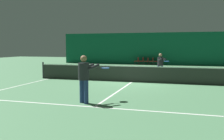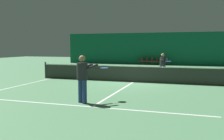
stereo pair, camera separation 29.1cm
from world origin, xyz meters
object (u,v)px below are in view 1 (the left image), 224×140
object	(u,v)px
courtside_chair_1	(142,61)
player_near	(85,75)
player_far	(161,63)
courtside_chair_5	(162,61)
courtside_chair_2	(147,61)
courtside_chair_4	(157,61)
tennis_net	(132,73)
courtside_chair_0	(137,60)
courtside_chair_3	(152,61)

from	to	relation	value
courtside_chair_1	player_near	bearing A→B (deg)	3.37
player_far	courtside_chair_5	world-z (taller)	player_far
courtside_chair_2	courtside_chair_4	bearing A→B (deg)	90.00
player_near	courtside_chair_5	xyz separation A→B (m)	(1.07, 19.73, -0.54)
tennis_net	courtside_chair_2	size ratio (longest dim) A/B	14.29
tennis_net	courtside_chair_5	xyz separation A→B (m)	(0.52, 13.82, -0.03)
tennis_net	courtside_chair_5	world-z (taller)	tennis_net
player_far	courtside_chair_5	size ratio (longest dim) A/B	1.94
courtside_chair_0	tennis_net	bearing A→B (deg)	9.33
courtside_chair_1	courtside_chair_4	distance (m)	1.67
courtside_chair_0	courtside_chair_5	bearing A→B (deg)	90.00
courtside_chair_0	courtside_chair_3	bearing A→B (deg)	90.00
courtside_chair_0	courtside_chair_1	size ratio (longest dim) A/B	1.00
courtside_chair_0	courtside_chair_4	distance (m)	2.23
tennis_net	player_near	distance (m)	5.95
courtside_chair_3	courtside_chair_4	distance (m)	0.56
player_far	courtside_chair_4	bearing A→B (deg)	158.05
courtside_chair_1	courtside_chair_2	bearing A→B (deg)	90.00
courtside_chair_3	courtside_chair_5	distance (m)	1.12
courtside_chair_5	player_near	bearing A→B (deg)	-3.11
courtside_chair_0	courtside_chair_2	size ratio (longest dim) A/B	1.00
player_far	courtside_chair_2	size ratio (longest dim) A/B	1.94
tennis_net	courtside_chair_0	bearing A→B (deg)	99.33
player_far	courtside_chair_0	distance (m)	11.84
tennis_net	courtside_chair_0	distance (m)	14.01
player_far	courtside_chair_2	bearing A→B (deg)	163.56
player_near	courtside_chair_5	world-z (taller)	player_near
tennis_net	player_far	xyz separation A→B (m)	(1.41, 2.58, 0.44)
player_near	courtside_chair_1	distance (m)	19.77
tennis_net	courtside_chair_3	bearing A→B (deg)	92.48
courtside_chair_1	courtside_chair_3	world-z (taller)	same
player_far	courtside_chair_1	bearing A→B (deg)	166.23
courtside_chair_2	courtside_chair_3	size ratio (longest dim) A/B	1.00
courtside_chair_4	courtside_chair_5	world-z (taller)	same
player_near	player_far	distance (m)	8.71
player_near	courtside_chair_5	bearing A→B (deg)	28.88
player_near	courtside_chair_3	distance (m)	19.74
courtside_chair_2	courtside_chair_1	bearing A→B (deg)	-90.00
courtside_chair_1	player_far	bearing A→B (deg)	15.51
player_near	courtside_chair_0	bearing A→B (deg)	36.97
courtside_chair_2	courtside_chair_4	xyz separation A→B (m)	(1.12, 0.00, 0.00)
tennis_net	courtside_chair_4	bearing A→B (deg)	90.16
courtside_chair_2	courtside_chair_5	size ratio (longest dim) A/B	1.00
courtside_chair_1	courtside_chair_4	xyz separation A→B (m)	(1.67, 0.00, 0.00)
courtside_chair_0	player_far	bearing A→B (deg)	18.11
player_near	courtside_chair_1	world-z (taller)	player_near
tennis_net	courtside_chair_4	distance (m)	13.82
player_far	courtside_chair_2	xyz separation A→B (m)	(-2.56, 11.24, -0.46)
courtside_chair_5	courtside_chair_1	bearing A→B (deg)	-90.00
player_far	courtside_chair_2	world-z (taller)	player_far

